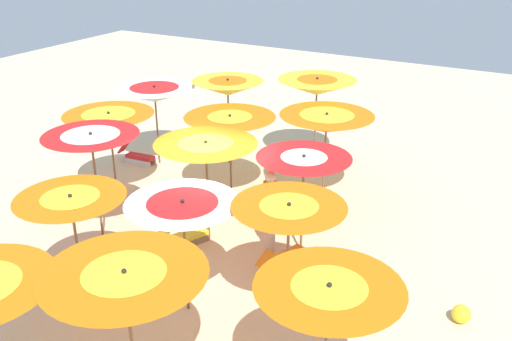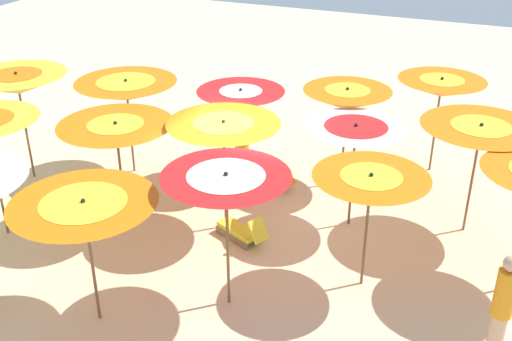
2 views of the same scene
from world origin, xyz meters
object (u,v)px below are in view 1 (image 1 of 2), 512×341
(beach_umbrella_6, at_px, (183,212))
(beach_umbrella_8, at_px, (230,124))
(beach_umbrella_5, at_px, (125,285))
(beach_umbrella_4, at_px, (317,87))
(lounger_1, at_px, (138,156))
(beach_umbrella_0, at_px, (329,299))
(beach_umbrella_2, at_px, (304,165))
(lounger_2, at_px, (183,236))
(beach_ball, at_px, (461,314))
(beach_umbrella_9, at_px, (228,88))
(beach_umbrella_12, at_px, (92,143))
(beach_umbrella_13, at_px, (109,121))
(beach_umbrella_3, at_px, (326,123))
(beach_umbrella_7, at_px, (206,150))
(beachgoer_1, at_px, (270,210))
(beach_umbrella_11, at_px, (72,208))
(beach_umbrella_14, at_px, (155,94))
(lounger_0, at_px, (285,258))
(beach_umbrella_1, at_px, (289,217))

(beach_umbrella_6, height_order, beach_umbrella_8, beach_umbrella_8)
(beach_umbrella_5, bearing_deg, beach_umbrella_4, -171.38)
(lounger_1, bearing_deg, beach_umbrella_0, -41.16)
(beach_umbrella_2, xyz_separation_m, lounger_2, (1.02, -2.33, -1.78))
(beach_umbrella_0, relative_size, beach_ball, 6.92)
(beach_umbrella_9, bearing_deg, lounger_1, -60.98)
(beach_umbrella_12, height_order, beach_ball, beach_umbrella_12)
(beach_umbrella_9, relative_size, beach_umbrella_12, 1.02)
(beach_umbrella_4, distance_m, beach_umbrella_13, 5.66)
(beach_umbrella_0, bearing_deg, beach_umbrella_6, -110.28)
(beach_umbrella_3, height_order, beach_umbrella_5, beach_umbrella_5)
(beach_umbrella_7, bearing_deg, beach_umbrella_8, -162.19)
(beach_umbrella_3, distance_m, beach_umbrella_5, 7.54)
(beach_umbrella_8, distance_m, beachgoer_1, 2.84)
(beach_umbrella_3, height_order, lounger_2, beach_umbrella_3)
(beach_umbrella_8, distance_m, beach_umbrella_9, 2.33)
(beach_umbrella_0, bearing_deg, beach_umbrella_12, -110.48)
(beach_umbrella_5, height_order, beach_umbrella_11, beach_umbrella_5)
(beach_umbrella_0, height_order, beach_umbrella_8, beach_umbrella_0)
(beach_umbrella_0, height_order, lounger_1, beach_umbrella_0)
(beach_umbrella_7, xyz_separation_m, beach_umbrella_14, (-2.89, -3.64, -0.04))
(beach_umbrella_5, bearing_deg, beach_ball, 138.45)
(beach_umbrella_13, distance_m, beach_umbrella_14, 2.20)
(beach_umbrella_9, bearing_deg, beach_umbrella_6, 25.47)
(beach_umbrella_0, relative_size, beach_umbrella_14, 0.99)
(beach_umbrella_9, distance_m, lounger_2, 5.09)
(beach_umbrella_4, relative_size, beach_umbrella_12, 1.03)
(beach_umbrella_3, bearing_deg, beach_umbrella_13, -63.60)
(beach_umbrella_13, distance_m, lounger_0, 5.63)
(beach_umbrella_14, bearing_deg, beach_umbrella_13, 8.28)
(beach_umbrella_4, xyz_separation_m, beach_umbrella_9, (1.17, -2.16, -0.03))
(beach_umbrella_4, height_order, beachgoer_1, beach_umbrella_4)
(lounger_1, height_order, lounger_2, lounger_2)
(lounger_0, bearing_deg, beach_umbrella_6, 174.57)
(beach_umbrella_1, relative_size, lounger_2, 1.92)
(beach_umbrella_6, bearing_deg, beach_umbrella_5, 16.77)
(beach_umbrella_9, height_order, lounger_2, beach_umbrella_9)
(beach_umbrella_3, bearing_deg, beach_umbrella_7, -24.68)
(beach_umbrella_1, distance_m, beach_umbrella_8, 4.94)
(beach_umbrella_1, height_order, beach_umbrella_6, beach_umbrella_1)
(beach_umbrella_3, relative_size, beach_umbrella_14, 0.98)
(beach_ball, bearing_deg, beach_umbrella_13, -96.23)
(beach_umbrella_7, bearing_deg, beach_umbrella_1, 58.91)
(beach_umbrella_12, bearing_deg, beach_umbrella_1, 83.17)
(beach_umbrella_0, distance_m, beach_umbrella_14, 10.05)
(beach_umbrella_5, bearing_deg, lounger_2, -152.72)
(beach_umbrella_7, relative_size, beach_ball, 6.97)
(beach_umbrella_7, distance_m, beach_ball, 5.80)
(beach_umbrella_3, xyz_separation_m, beachgoer_1, (2.82, -0.02, -1.05))
(beach_umbrella_6, xyz_separation_m, beach_umbrella_12, (-1.21, -3.20, 0.23))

